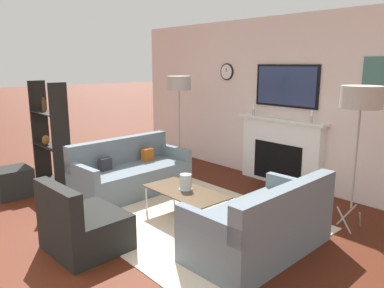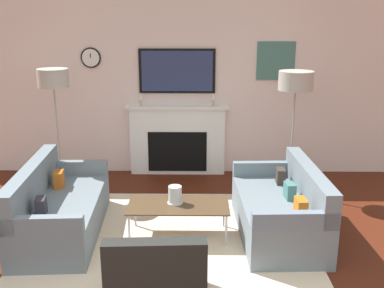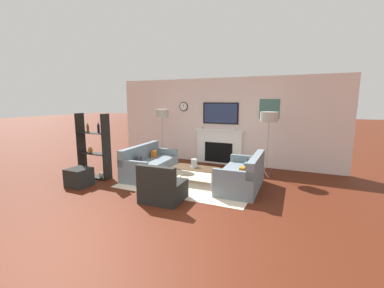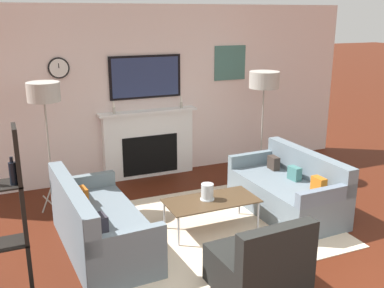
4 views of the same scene
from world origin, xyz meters
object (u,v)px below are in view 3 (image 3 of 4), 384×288
floor_lamp_left (162,114)px  shelf_unit (94,148)px  coffee_table (195,168)px  floor_lamp_right (269,118)px  ottoman (79,177)px  hurricane_candle (194,163)px  couch_left (149,165)px  armchair (162,189)px  couch_right (242,177)px

floor_lamp_left → shelf_unit: 2.33m
coffee_table → shelf_unit: (-2.55, -0.69, 0.41)m
floor_lamp_left → floor_lamp_right: size_ratio=1.02×
coffee_table → shelf_unit: 2.68m
shelf_unit → ottoman: 0.89m
hurricane_candle → ottoman: hurricane_candle is taller
couch_left → coffee_table: size_ratio=1.62×
couch_left → floor_lamp_right: 3.39m
shelf_unit → ottoman: bearing=-76.4°
armchair → hurricane_candle: 1.39m
floor_lamp_left → floor_lamp_right: 3.22m
floor_lamp_right → armchair: bearing=-121.7°
floor_lamp_right → couch_right: bearing=-105.4°
armchair → coffee_table: armchair is taller
couch_right → ottoman: bearing=-158.3°
hurricane_candle → floor_lamp_right: (1.55, 1.28, 1.09)m
armchair → hurricane_candle: (0.09, 1.37, 0.22)m
armchair → coffee_table: (0.13, 1.33, 0.11)m
coffee_table → floor_lamp_right: 2.34m
couch_left → armchair: couch_left is taller
coffee_table → floor_lamp_left: size_ratio=0.64×
floor_lamp_right → ottoman: (-3.90, -2.68, -1.35)m
coffee_table → ottoman: size_ratio=2.31×
couch_left → ottoman: 1.75m
coffee_table → shelf_unit: shelf_unit is taller
armchair → ottoman: (-2.26, -0.03, -0.05)m
couch_right → shelf_unit: size_ratio=0.98×
couch_left → armchair: bearing=-48.1°
couch_left → coffee_table: couch_left is taller
couch_left → ottoman: couch_left is taller
floor_lamp_right → shelf_unit: 4.60m
couch_right → floor_lamp_left: floor_lamp_left is taller
hurricane_candle → coffee_table: bearing=-44.3°
coffee_table → floor_lamp_right: floor_lamp_right is taller
armchair → floor_lamp_left: (-1.58, 2.65, 1.33)m
couch_left → couch_right: 2.53m
floor_lamp_right → shelf_unit: floor_lamp_right is taller
coffee_table → hurricane_candle: 0.12m
couch_right → coffee_table: bearing=-177.1°
floor_lamp_right → shelf_unit: size_ratio=1.02×
hurricane_candle → ottoman: size_ratio=0.41×
hurricane_candle → floor_lamp_right: bearing=39.7°
armchair → ottoman: armchair is taller
couch_left → couch_right: bearing=0.1°
hurricane_candle → floor_lamp_right: size_ratio=0.12×
hurricane_candle → couch_left: bearing=179.3°
couch_right → floor_lamp_right: bearing=74.6°
floor_lamp_left → shelf_unit: bearing=-112.8°
armchair → floor_lamp_left: 3.36m
couch_left → floor_lamp_right: (2.88, 1.27, 1.28)m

